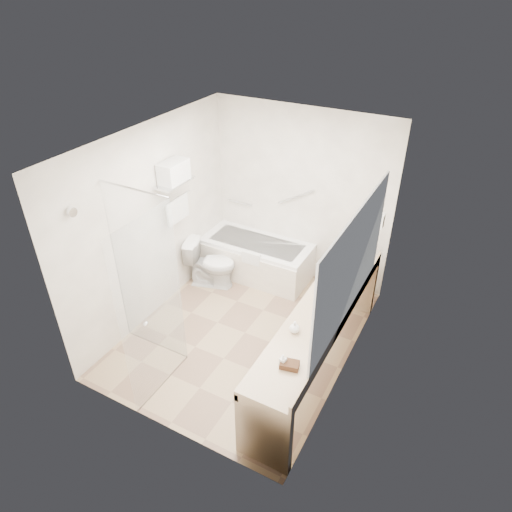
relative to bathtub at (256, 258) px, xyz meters
The scene contains 25 objects.
floor 1.36m from the bathtub, 68.05° to the right, with size 3.20×3.20×0.00m, color tan.
ceiling 2.59m from the bathtub, 68.05° to the right, with size 2.60×3.20×0.10m, color white.
wall_back 1.15m from the bathtub, 35.84° to the left, with size 2.60×0.10×2.50m, color white.
wall_front 3.04m from the bathtub, 80.02° to the right, with size 2.60×0.10×2.50m, color white.
wall_left 1.77m from the bathtub, 122.86° to the right, with size 0.10×3.20×2.50m, color white.
wall_right 2.39m from the bathtub, 34.55° to the right, with size 0.10×3.20×2.50m, color white.
bathtub is the anchor object (origin of this frame).
grab_bar_short 0.87m from the bathtub, 144.55° to the left, with size 0.03×0.03×0.40m, color silver.
grab_bar_long 1.12m from the bathtub, 35.51° to the left, with size 0.03×0.03×0.60m, color silver.
shower_enclosure 2.31m from the bathtub, 93.47° to the right, with size 0.96×0.91×2.11m.
towel_shelf 1.85m from the bathtub, 127.02° to the right, with size 0.24×0.55×0.81m.
vanity_counter 2.09m from the bathtub, 42.35° to the right, with size 0.55×2.70×0.95m.
sink 1.92m from the bathtub, 32.47° to the right, with size 0.40×0.52×0.14m, color white.
faucet 2.07m from the bathtub, 30.20° to the right, with size 0.03×0.03×0.14m, color silver.
mirror 2.60m from the bathtub, 37.82° to the right, with size 0.02×2.00×1.20m, color #B0B6BD.
hairdryer_unit 2.12m from the bathtub, ahead, with size 0.08×0.10×0.18m, color silver.
toilet 0.71m from the bathtub, 129.87° to the right, with size 0.40×0.72×0.70m, color white.
amenity_basket 2.80m from the bathtub, 55.32° to the right, with size 0.17×0.12×0.06m, color #482D1A.
soap_bottle_a 2.77m from the bathtub, 56.55° to the right, with size 0.06×0.13×0.06m, color silver.
soap_bottle_b 2.36m from the bathtub, 52.03° to the right, with size 0.10×0.13×0.10m, color silver.
water_bottle_left 1.77m from the bathtub, 21.98° to the right, with size 0.06×0.06×0.20m.
water_bottle_mid 1.58m from the bathtub, ahead, with size 0.06×0.06×0.21m.
water_bottle_right 1.56m from the bathtub, ahead, with size 0.07×0.07×0.22m.
drinking_glass_near 1.68m from the bathtub, 24.69° to the right, with size 0.08×0.08×0.10m, color silver.
drinking_glass_far 1.62m from the bathtub, 25.63° to the right, with size 0.07×0.07×0.09m, color silver.
Camera 1 is at (2.20, -3.78, 3.99)m, focal length 32.00 mm.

